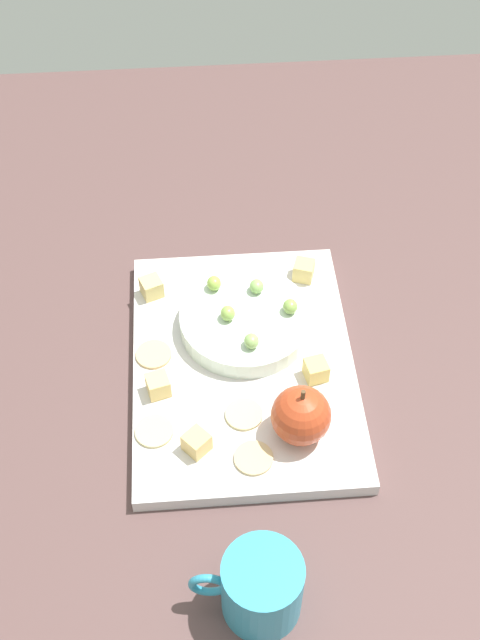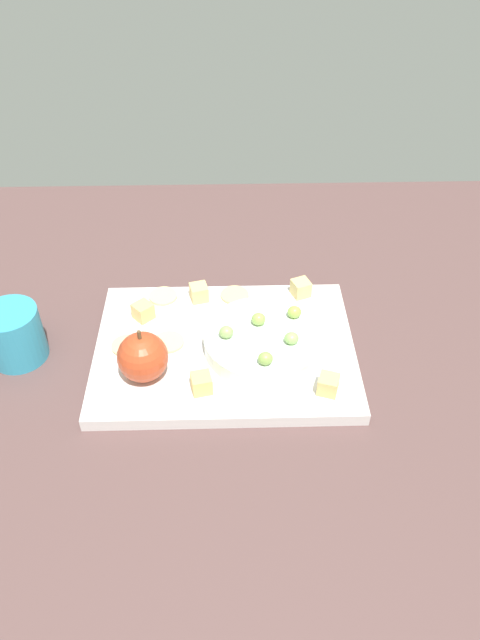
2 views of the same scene
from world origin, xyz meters
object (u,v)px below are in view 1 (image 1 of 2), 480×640
cracker_1 (254,458)px  grape_0 (257,286)px  grape_3 (251,341)px  cracker_3 (154,354)px  cheese_cube_1 (197,443)px  grape_4 (290,307)px  cup (261,587)px  platter (243,365)px  grape_2 (214,283)px  apple_whole (301,416)px  cheese_cube_2 (158,385)px  cheese_cube_4 (304,270)px  serving_dish (245,321)px  cracker_2 (154,431)px  cheese_cube_0 (316,370)px  cracker_0 (244,414)px  cheese_cube_3 (152,287)px  grape_1 (228,313)px

cracker_1 → grape_0: bearing=-5.9°
cracker_1 → grape_3: bearing=-3.8°
cracker_3 → grape_0: size_ratio=2.20×
cheese_cube_1 → grape_4: (17.38, -12.39, 2.11)cm
cracker_3 → cup: (-30.97, -10.25, 1.98)cm
cracker_1 → cracker_3: (15.47, 10.93, 0.00)cm
platter → grape_2: grape_2 is taller
apple_whole → cheese_cube_2: (6.89, 15.87, -2.11)cm
grape_0 → cheese_cube_2: bearing=135.6°
cheese_cube_2 → cheese_cube_4: 25.99cm
cracker_3 → grape_2: 11.98cm
platter → serving_dish: serving_dish is taller
cheese_cube_2 → grape_2: 15.85cm
cracker_1 → cup: size_ratio=0.39×
cheese_cube_4 → cracker_2: (-22.92, 20.00, -1.07)cm
serving_dish → cheese_cube_0: (-8.34, -7.78, 0.03)cm
serving_dish → cheese_cube_4: bearing=-46.0°
cracker_3 → grape_3: size_ratio=2.20×
cracker_2 → grape_4: size_ratio=2.20×
cheese_cube_1 → cracker_0: (4.05, -5.60, -1.07)cm
platter → cracker_0: (-8.00, 0.56, 1.14)cm
cheese_cube_3 → platter: bearing=-137.2°
grape_2 → cup: bearing=-176.7°
cheese_cube_2 → cracker_0: cheese_cube_2 is taller
serving_dish → cheese_cube_1: bearing=158.5°
cracker_2 → cracker_3: same height
cracker_2 → cracker_3: 11.12cm
cheese_cube_0 → cracker_0: size_ratio=0.58×
cheese_cube_0 → cheese_cube_2: 18.78cm
cheese_cube_4 → cracker_3: bearing=120.6°
serving_dish → cracker_3: 12.16cm
cheese_cube_2 → grape_2: bearing=-28.0°
cheese_cube_1 → grape_3: 14.37cm
cheese_cube_1 → platter: bearing=-27.1°
cheese_cube_2 → cracker_1: bearing=-133.9°
cheese_cube_3 → cracker_1: 28.03cm
cheese_cube_4 → cracker_2: cheese_cube_4 is taller
cup → grape_0: bearing=-4.5°
cracker_3 → grape_1: bearing=-71.2°
cheese_cube_0 → grape_3: 8.42cm
apple_whole → cracker_3: apple_whole is taller
cheese_cube_2 → cracker_1: (-9.98, -10.36, -1.07)cm
cheese_cube_1 → cracker_1: cheese_cube_1 is taller
serving_dish → grape_2: grape_2 is taller
cheese_cube_4 → cup: 43.87cm
cheese_cube_3 → cracker_0: cheese_cube_3 is taller
cheese_cube_3 → cheese_cube_1: bearing=-168.5°
apple_whole → cheese_cube_3: apple_whole is taller
grape_2 → cheese_cube_2: bearing=152.0°
cheese_cube_3 → grape_2: size_ratio=1.28×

